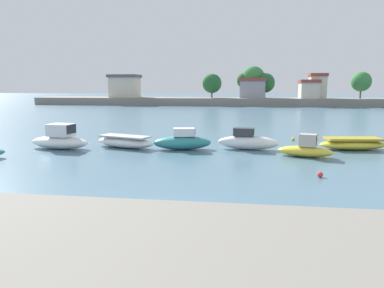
{
  "coord_description": "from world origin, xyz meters",
  "views": [
    {
      "loc": [
        3.09,
        -12.18,
        4.73
      ],
      "look_at": [
        -0.59,
        13.53,
        0.59
      ],
      "focal_mm": 34.52,
      "sensor_mm": 36.0,
      "label": 1
    }
  ],
  "objects_px": {
    "moored_boat_5": "(306,149)",
    "mooring_buoy_1": "(320,175)",
    "moored_boat_3": "(183,142)",
    "mooring_buoy_4": "(293,139)",
    "moored_boat_4": "(248,141)",
    "moored_boat_6": "(353,144)",
    "mooring_buoy_3": "(164,142)",
    "moored_boat_2": "(125,142)",
    "moored_boat_1": "(60,140)",
    "mooring_buoy_0": "(110,136)"
  },
  "relations": [
    {
      "from": "moored_boat_2",
      "to": "moored_boat_5",
      "type": "relative_size",
      "value": 1.38
    },
    {
      "from": "moored_boat_4",
      "to": "mooring_buoy_4",
      "type": "distance_m",
      "value": 6.38
    },
    {
      "from": "mooring_buoy_1",
      "to": "mooring_buoy_4",
      "type": "xyz_separation_m",
      "value": [
        0.25,
        13.0,
        0.01
      ]
    },
    {
      "from": "moored_boat_1",
      "to": "moored_boat_3",
      "type": "bearing_deg",
      "value": 11.66
    },
    {
      "from": "moored_boat_5",
      "to": "mooring_buoy_0",
      "type": "distance_m",
      "value": 17.56
    },
    {
      "from": "moored_boat_2",
      "to": "moored_boat_6",
      "type": "relative_size",
      "value": 1.02
    },
    {
      "from": "moored_boat_3",
      "to": "mooring_buoy_4",
      "type": "relative_size",
      "value": 14.51
    },
    {
      "from": "moored_boat_4",
      "to": "mooring_buoy_1",
      "type": "height_order",
      "value": "moored_boat_4"
    },
    {
      "from": "moored_boat_3",
      "to": "mooring_buoy_1",
      "type": "bearing_deg",
      "value": -51.69
    },
    {
      "from": "moored_boat_1",
      "to": "mooring_buoy_4",
      "type": "xyz_separation_m",
      "value": [
        17.92,
        6.65,
        -0.53
      ]
    },
    {
      "from": "moored_boat_3",
      "to": "moored_boat_6",
      "type": "xyz_separation_m",
      "value": [
        12.56,
        1.83,
        -0.18
      ]
    },
    {
      "from": "mooring_buoy_4",
      "to": "moored_boat_2",
      "type": "bearing_deg",
      "value": -157.53
    },
    {
      "from": "moored_boat_3",
      "to": "mooring_buoy_1",
      "type": "relative_size",
      "value": 15.32
    },
    {
      "from": "moored_boat_1",
      "to": "moored_boat_3",
      "type": "xyz_separation_m",
      "value": [
        9.2,
        0.97,
        -0.09
      ]
    },
    {
      "from": "mooring_buoy_3",
      "to": "moored_boat_4",
      "type": "bearing_deg",
      "value": -15.46
    },
    {
      "from": "moored_boat_1",
      "to": "moored_boat_4",
      "type": "relative_size",
      "value": 1.04
    },
    {
      "from": "moored_boat_4",
      "to": "mooring_buoy_0",
      "type": "bearing_deg",
      "value": 164.91
    },
    {
      "from": "moored_boat_4",
      "to": "moored_boat_1",
      "type": "bearing_deg",
      "value": -168.61
    },
    {
      "from": "mooring_buoy_1",
      "to": "moored_boat_4",
      "type": "bearing_deg",
      "value": 114.78
    },
    {
      "from": "moored_boat_6",
      "to": "moored_boat_4",
      "type": "bearing_deg",
      "value": -178.92
    },
    {
      "from": "moored_boat_4",
      "to": "mooring_buoy_3",
      "type": "bearing_deg",
      "value": 169.17
    },
    {
      "from": "moored_boat_1",
      "to": "mooring_buoy_3",
      "type": "relative_size",
      "value": 15.47
    },
    {
      "from": "moored_boat_1",
      "to": "mooring_buoy_3",
      "type": "xyz_separation_m",
      "value": [
        7.21,
        3.53,
        -0.53
      ]
    },
    {
      "from": "mooring_buoy_4",
      "to": "mooring_buoy_3",
      "type": "bearing_deg",
      "value": -163.73
    },
    {
      "from": "moored_boat_2",
      "to": "mooring_buoy_3",
      "type": "bearing_deg",
      "value": 61.09
    },
    {
      "from": "moored_boat_5",
      "to": "mooring_buoy_1",
      "type": "bearing_deg",
      "value": -75.39
    },
    {
      "from": "moored_boat_6",
      "to": "mooring_buoy_0",
      "type": "height_order",
      "value": "moored_boat_6"
    },
    {
      "from": "moored_boat_3",
      "to": "moored_boat_2",
      "type": "bearing_deg",
      "value": 166.49
    },
    {
      "from": "moored_boat_2",
      "to": "mooring_buoy_0",
      "type": "xyz_separation_m",
      "value": [
        -3.08,
        4.93,
        -0.26
      ]
    },
    {
      "from": "mooring_buoy_4",
      "to": "moored_boat_4",
      "type": "bearing_deg",
      "value": -128.26
    },
    {
      "from": "moored_boat_4",
      "to": "moored_boat_3",
      "type": "bearing_deg",
      "value": -167.16
    },
    {
      "from": "mooring_buoy_3",
      "to": "mooring_buoy_4",
      "type": "bearing_deg",
      "value": 16.27
    },
    {
      "from": "moored_boat_4",
      "to": "mooring_buoy_1",
      "type": "bearing_deg",
      "value": -60.59
    },
    {
      "from": "moored_boat_3",
      "to": "mooring_buoy_4",
      "type": "xyz_separation_m",
      "value": [
        8.72,
        5.69,
        -0.45
      ]
    },
    {
      "from": "moored_boat_3",
      "to": "moored_boat_4",
      "type": "bearing_deg",
      "value": -2.7
    },
    {
      "from": "moored_boat_1",
      "to": "moored_boat_5",
      "type": "relative_size",
      "value": 1.25
    },
    {
      "from": "moored_boat_2",
      "to": "mooring_buoy_1",
      "type": "relative_size",
      "value": 18.01
    },
    {
      "from": "moored_boat_1",
      "to": "mooring_buoy_1",
      "type": "relative_size",
      "value": 16.28
    },
    {
      "from": "moored_boat_6",
      "to": "mooring_buoy_1",
      "type": "relative_size",
      "value": 17.63
    },
    {
      "from": "moored_boat_3",
      "to": "moored_boat_5",
      "type": "distance_m",
      "value": 8.76
    },
    {
      "from": "moored_boat_5",
      "to": "moored_boat_6",
      "type": "xyz_separation_m",
      "value": [
        3.95,
        3.44,
        -0.08
      ]
    },
    {
      "from": "moored_boat_3",
      "to": "moored_boat_4",
      "type": "distance_m",
      "value": 4.83
    },
    {
      "from": "moored_boat_6",
      "to": "mooring_buoy_1",
      "type": "bearing_deg",
      "value": -121.34
    },
    {
      "from": "moored_boat_1",
      "to": "mooring_buoy_0",
      "type": "distance_m",
      "value": 6.32
    },
    {
      "from": "moored_boat_2",
      "to": "mooring_buoy_0",
      "type": "relative_size",
      "value": 14.09
    },
    {
      "from": "moored_boat_4",
      "to": "mooring_buoy_4",
      "type": "height_order",
      "value": "moored_boat_4"
    },
    {
      "from": "moored_boat_1",
      "to": "moored_boat_5",
      "type": "bearing_deg",
      "value": 3.62
    },
    {
      "from": "moored_boat_3",
      "to": "moored_boat_6",
      "type": "distance_m",
      "value": 12.7
    },
    {
      "from": "moored_boat_5",
      "to": "moored_boat_2",
      "type": "bearing_deg",
      "value": -171.9
    },
    {
      "from": "moored_boat_6",
      "to": "mooring_buoy_0",
      "type": "relative_size",
      "value": 13.79
    }
  ]
}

